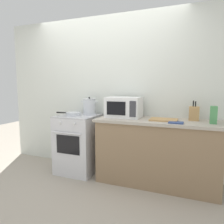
{
  "coord_description": "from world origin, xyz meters",
  "views": [
    {
      "loc": [
        1.37,
        -2.29,
        1.4
      ],
      "look_at": [
        0.23,
        0.6,
        1.0
      ],
      "focal_mm": 33.91,
      "sensor_mm": 36.0,
      "label": 1
    }
  ],
  "objects_px": {
    "stove": "(78,143)",
    "oven_mitt": "(176,123)",
    "stock_pot": "(89,107)",
    "knife_block": "(194,113)",
    "microwave": "(124,107)",
    "pasta_box": "(214,115)",
    "frying_pan": "(73,114)",
    "cutting_board": "(164,120)"
  },
  "relations": [
    {
      "from": "cutting_board",
      "to": "pasta_box",
      "type": "xyz_separation_m",
      "value": [
        0.61,
        -0.03,
        0.1
      ]
    },
    {
      "from": "cutting_board",
      "to": "knife_block",
      "type": "height_order",
      "value": "knife_block"
    },
    {
      "from": "frying_pan",
      "to": "cutting_board",
      "type": "distance_m",
      "value": 1.4
    },
    {
      "from": "frying_pan",
      "to": "cutting_board",
      "type": "xyz_separation_m",
      "value": [
        1.4,
        0.04,
        -0.02
      ]
    },
    {
      "from": "stock_pot",
      "to": "oven_mitt",
      "type": "relative_size",
      "value": 1.62
    },
    {
      "from": "pasta_box",
      "to": "stock_pot",
      "type": "bearing_deg",
      "value": 174.72
    },
    {
      "from": "oven_mitt",
      "to": "knife_block",
      "type": "bearing_deg",
      "value": 55.56
    },
    {
      "from": "microwave",
      "to": "knife_block",
      "type": "bearing_deg",
      "value": 3.65
    },
    {
      "from": "knife_block",
      "to": "oven_mitt",
      "type": "relative_size",
      "value": 1.5
    },
    {
      "from": "stock_pot",
      "to": "microwave",
      "type": "distance_m",
      "value": 0.61
    },
    {
      "from": "knife_block",
      "to": "oven_mitt",
      "type": "distance_m",
      "value": 0.37
    },
    {
      "from": "stock_pot",
      "to": "knife_block",
      "type": "xyz_separation_m",
      "value": [
        1.58,
        0.0,
        -0.03
      ]
    },
    {
      "from": "stock_pot",
      "to": "pasta_box",
      "type": "relative_size",
      "value": 1.32
    },
    {
      "from": "frying_pan",
      "to": "cutting_board",
      "type": "relative_size",
      "value": 1.2
    },
    {
      "from": "stove",
      "to": "oven_mitt",
      "type": "distance_m",
      "value": 1.59
    },
    {
      "from": "frying_pan",
      "to": "oven_mitt",
      "type": "xyz_separation_m",
      "value": [
        1.57,
        -0.12,
        -0.02
      ]
    },
    {
      "from": "stove",
      "to": "stock_pot",
      "type": "distance_m",
      "value": 0.62
    },
    {
      "from": "cutting_board",
      "to": "knife_block",
      "type": "distance_m",
      "value": 0.41
    },
    {
      "from": "stove",
      "to": "cutting_board",
      "type": "xyz_separation_m",
      "value": [
        1.34,
        0.0,
        0.47
      ]
    },
    {
      "from": "stock_pot",
      "to": "knife_block",
      "type": "height_order",
      "value": "stock_pot"
    },
    {
      "from": "cutting_board",
      "to": "knife_block",
      "type": "xyz_separation_m",
      "value": [
        0.38,
        0.14,
        0.09
      ]
    },
    {
      "from": "stove",
      "to": "frying_pan",
      "type": "relative_size",
      "value": 2.12
    },
    {
      "from": "stock_pot",
      "to": "cutting_board",
      "type": "relative_size",
      "value": 0.81
    },
    {
      "from": "stock_pot",
      "to": "pasta_box",
      "type": "bearing_deg",
      "value": -5.28
    },
    {
      "from": "pasta_box",
      "to": "knife_block",
      "type": "bearing_deg",
      "value": 143.01
    },
    {
      "from": "oven_mitt",
      "to": "frying_pan",
      "type": "bearing_deg",
      "value": 175.66
    },
    {
      "from": "stove",
      "to": "microwave",
      "type": "relative_size",
      "value": 1.84
    },
    {
      "from": "microwave",
      "to": "pasta_box",
      "type": "relative_size",
      "value": 2.27
    },
    {
      "from": "stove",
      "to": "oven_mitt",
      "type": "height_order",
      "value": "oven_mitt"
    },
    {
      "from": "cutting_board",
      "to": "oven_mitt",
      "type": "xyz_separation_m",
      "value": [
        0.17,
        -0.16,
        -0.0
      ]
    },
    {
      "from": "knife_block",
      "to": "frying_pan",
      "type": "bearing_deg",
      "value": -174.19
    },
    {
      "from": "stock_pot",
      "to": "cutting_board",
      "type": "distance_m",
      "value": 1.21
    },
    {
      "from": "frying_pan",
      "to": "knife_block",
      "type": "bearing_deg",
      "value": 5.81
    },
    {
      "from": "cutting_board",
      "to": "stove",
      "type": "bearing_deg",
      "value": -179.95
    },
    {
      "from": "frying_pan",
      "to": "pasta_box",
      "type": "distance_m",
      "value": 2.0
    },
    {
      "from": "stock_pot",
      "to": "knife_block",
      "type": "bearing_deg",
      "value": 0.12
    },
    {
      "from": "frying_pan",
      "to": "pasta_box",
      "type": "bearing_deg",
      "value": 0.31
    },
    {
      "from": "stove",
      "to": "stock_pot",
      "type": "relative_size",
      "value": 3.16
    },
    {
      "from": "frying_pan",
      "to": "knife_block",
      "type": "xyz_separation_m",
      "value": [
        1.78,
        0.18,
        0.07
      ]
    },
    {
      "from": "frying_pan",
      "to": "microwave",
      "type": "xyz_separation_m",
      "value": [
        0.81,
        0.12,
        0.12
      ]
    },
    {
      "from": "oven_mitt",
      "to": "stove",
      "type": "bearing_deg",
      "value": 174.0
    },
    {
      "from": "cutting_board",
      "to": "stock_pot",
      "type": "bearing_deg",
      "value": 173.5
    }
  ]
}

